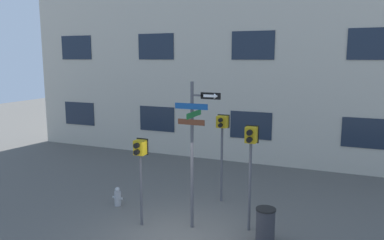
# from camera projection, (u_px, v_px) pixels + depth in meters

# --- Properties ---
(ground_plane) EXTENTS (60.00, 60.00, 0.00)m
(ground_plane) POSITION_uv_depth(u_px,v_px,m) (178.00, 240.00, 9.98)
(ground_plane) COLOR #595651
(building_facade) EXTENTS (24.00, 0.64, 14.28)m
(building_facade) POSITION_uv_depth(u_px,v_px,m) (256.00, 4.00, 16.41)
(building_facade) COLOR beige
(building_facade) RESTS_ON ground_plane
(street_sign_pole) EXTENTS (1.30, 1.02, 4.18)m
(street_sign_pole) POSITION_uv_depth(u_px,v_px,m) (194.00, 142.00, 10.33)
(street_sign_pole) COLOR #4C4C51
(street_sign_pole) RESTS_ON ground_plane
(pedestrian_signal_left) EXTENTS (0.36, 0.40, 2.55)m
(pedestrian_signal_left) POSITION_uv_depth(u_px,v_px,m) (140.00, 158.00, 10.58)
(pedestrian_signal_left) COLOR #4C4C51
(pedestrian_signal_left) RESTS_ON ground_plane
(pedestrian_signal_right) EXTENTS (0.36, 0.40, 3.00)m
(pedestrian_signal_right) POSITION_uv_depth(u_px,v_px,m) (251.00, 149.00, 10.19)
(pedestrian_signal_right) COLOR #4C4C51
(pedestrian_signal_right) RESTS_ON ground_plane
(pedestrian_signal_across) EXTENTS (0.41, 0.40, 2.96)m
(pedestrian_signal_across) POSITION_uv_depth(u_px,v_px,m) (222.00, 134.00, 12.36)
(pedestrian_signal_across) COLOR #4C4C51
(pedestrian_signal_across) RESTS_ON ground_plane
(fire_hydrant) EXTENTS (0.37, 0.21, 0.63)m
(fire_hydrant) POSITION_uv_depth(u_px,v_px,m) (118.00, 197.00, 12.28)
(fire_hydrant) COLOR #A5A5A8
(fire_hydrant) RESTS_ON ground_plane
(trash_bin) EXTENTS (0.53, 0.53, 0.93)m
(trash_bin) POSITION_uv_depth(u_px,v_px,m) (265.00, 225.00, 9.82)
(trash_bin) COLOR #333338
(trash_bin) RESTS_ON ground_plane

